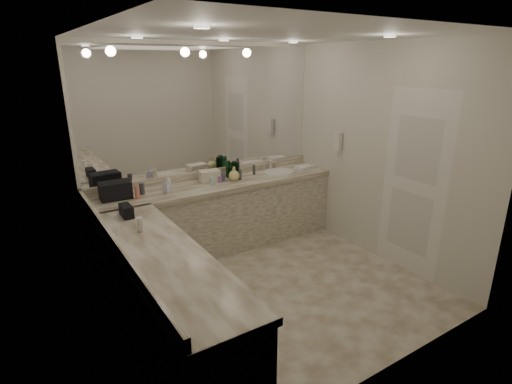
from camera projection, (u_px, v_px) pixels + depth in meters
floor at (271, 287)px, 4.38m from camera, size 3.20×3.20×0.00m
ceiling at (274, 34)px, 3.57m from camera, size 3.20×3.20×0.00m
wall_back at (206, 147)px, 5.18m from camera, size 3.20×0.02×2.60m
wall_left at (107, 203)px, 3.16m from camera, size 0.02×3.00×2.60m
wall_right at (381, 154)px, 4.80m from camera, size 0.02×3.00×2.60m
vanity_back_base at (219, 218)px, 5.21m from camera, size 3.20×0.60×0.84m
vanity_back_top at (218, 185)px, 5.06m from camera, size 3.20×0.64×0.06m
vanity_left_base at (165, 305)px, 3.35m from camera, size 0.60×2.40×0.84m
vanity_left_top at (162, 256)px, 3.21m from camera, size 0.64×2.42×0.06m
backsplash_back at (208, 174)px, 5.27m from camera, size 3.20×0.04×0.10m
backsplash_left at (114, 242)px, 3.28m from camera, size 0.04×3.00×0.10m
mirror_back at (205, 110)px, 5.02m from camera, size 3.12×0.01×1.55m
mirror_left at (101, 143)px, 3.01m from camera, size 0.01×2.92×1.55m
sink at (279, 172)px, 5.55m from camera, size 0.44×0.44×0.03m
faucet at (270, 164)px, 5.70m from camera, size 0.24×0.16×0.14m
wall_phone at (338, 141)px, 5.32m from camera, size 0.06×0.10×0.24m
door at (413, 184)px, 4.47m from camera, size 0.02×0.82×2.10m
black_toiletry_bag at (115, 191)px, 4.43m from camera, size 0.35×0.23×0.19m
black_bag_spill at (126, 211)px, 3.94m from camera, size 0.10×0.21×0.12m
cream_cosmetic_case at (209, 176)px, 5.08m from camera, size 0.27×0.19×0.14m
hand_towel at (304, 167)px, 5.72m from camera, size 0.27×0.20×0.04m
lotion_left at (140, 225)px, 3.59m from camera, size 0.06×0.06×0.13m
soap_bottle_a at (168, 182)px, 4.75m from camera, size 0.07×0.07×0.18m
soap_bottle_b at (167, 185)px, 4.66m from camera, size 0.10×0.10×0.17m
soap_bottle_c at (234, 173)px, 5.13m from camera, size 0.16×0.16×0.18m
green_bottle_0 at (236, 170)px, 5.25m from camera, size 0.06×0.06×0.20m
green_bottle_1 at (231, 170)px, 5.28m from camera, size 0.07×0.07×0.20m
green_bottle_2 at (235, 169)px, 5.25m from camera, size 0.07×0.07×0.22m
green_bottle_3 at (237, 169)px, 5.30m from camera, size 0.07×0.07×0.20m
green_bottle_4 at (228, 169)px, 5.27m from camera, size 0.07×0.07×0.22m
amenity_bottle_0 at (223, 177)px, 5.11m from camera, size 0.06×0.06×0.10m
amenity_bottle_1 at (137, 193)px, 4.45m from camera, size 0.05×0.05×0.14m
amenity_bottle_2 at (240, 175)px, 5.17m from camera, size 0.04×0.04×0.13m
amenity_bottle_3 at (212, 181)px, 4.95m from camera, size 0.06×0.06×0.10m
amenity_bottle_4 at (142, 189)px, 4.59m from camera, size 0.06×0.06×0.13m
amenity_bottle_5 at (220, 179)px, 5.07m from camera, size 0.05×0.05×0.08m
amenity_bottle_6 at (254, 170)px, 5.40m from camera, size 0.04×0.04×0.14m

